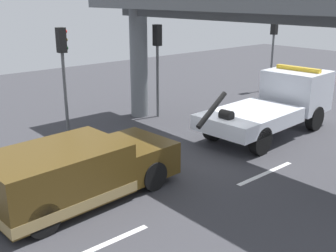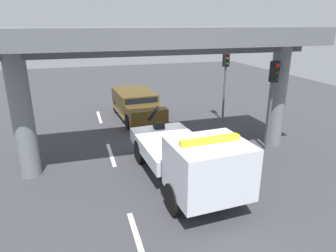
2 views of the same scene
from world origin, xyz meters
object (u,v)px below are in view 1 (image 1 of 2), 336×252
at_px(tow_truck_white, 278,102).
at_px(traffic_light_near, 63,59).
at_px(traffic_light_mid, 274,38).
at_px(traffic_light_far, 158,50).
at_px(towed_van_green, 77,173).

xyz_separation_m(tow_truck_white, traffic_light_near, (-6.79, 4.76, 1.85)).
bearing_deg(traffic_light_mid, traffic_light_near, 180.00).
bearing_deg(tow_truck_white, traffic_light_far, 115.70).
bearing_deg(traffic_light_mid, tow_truck_white, -142.49).
height_order(tow_truck_white, traffic_light_far, traffic_light_far).
bearing_deg(traffic_light_near, traffic_light_far, 0.00).
distance_m(tow_truck_white, traffic_light_near, 8.50).
bearing_deg(towed_van_green, tow_truck_white, 0.32).
bearing_deg(tow_truck_white, traffic_light_mid, 37.51).
relative_size(traffic_light_near, traffic_light_far, 1.02).
xyz_separation_m(tow_truck_white, traffic_light_mid, (6.21, 4.76, 1.78)).
relative_size(tow_truck_white, traffic_light_mid, 1.79).
xyz_separation_m(traffic_light_far, traffic_light_mid, (8.50, 0.00, -0.00)).
distance_m(tow_truck_white, traffic_light_mid, 8.03).
bearing_deg(traffic_light_far, towed_van_green, -144.56).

